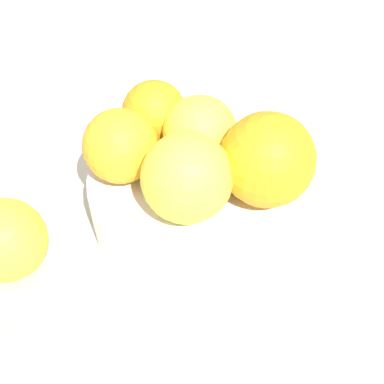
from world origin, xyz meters
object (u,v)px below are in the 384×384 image
at_px(orange_in_bowl_0, 201,133).
at_px(orange_in_bowl_4, 269,156).
at_px(orange_in_bowl_2, 120,146).
at_px(orange_in_bowl_3, 154,113).
at_px(fruit_bowl, 192,197).
at_px(orange_in_bowl_1, 187,178).
at_px(orange_loose_0, 5,240).

xyz_separation_m(orange_in_bowl_0, orange_in_bowl_4, (0.06, -0.02, 0.01)).
relative_size(orange_in_bowl_2, orange_in_bowl_3, 1.09).
height_order(fruit_bowl, orange_in_bowl_0, orange_in_bowl_0).
bearing_deg(orange_in_bowl_0, orange_in_bowl_3, 162.31).
height_order(orange_in_bowl_0, orange_in_bowl_1, orange_in_bowl_1).
bearing_deg(orange_in_bowl_1, orange_loose_0, -153.79).
height_order(orange_in_bowl_1, orange_in_bowl_2, orange_in_bowl_1).
bearing_deg(orange_loose_0, orange_in_bowl_2, 51.80).
bearing_deg(fruit_bowl, orange_in_bowl_4, 4.32).
bearing_deg(orange_in_bowl_2, orange_in_bowl_1, -18.03).
bearing_deg(orange_in_bowl_3, orange_in_bowl_0, -17.69).
relative_size(orange_in_bowl_3, orange_in_bowl_4, 0.76).
xyz_separation_m(fruit_bowl, orange_in_bowl_2, (-0.06, -0.02, 0.06)).
xyz_separation_m(fruit_bowl, orange_in_bowl_3, (-0.05, 0.04, 0.06)).
bearing_deg(orange_in_bowl_0, orange_loose_0, -135.50).
distance_m(orange_in_bowl_1, orange_in_bowl_2, 0.07).
bearing_deg(orange_in_bowl_2, orange_in_bowl_4, 9.81).
bearing_deg(orange_in_bowl_4, fruit_bowl, -175.68).
height_order(orange_in_bowl_1, orange_in_bowl_3, orange_in_bowl_1).
xyz_separation_m(orange_in_bowl_1, orange_loose_0, (-0.14, -0.07, -0.05)).
distance_m(orange_in_bowl_0, orange_loose_0, 0.19).
distance_m(fruit_bowl, orange_in_bowl_4, 0.09).
xyz_separation_m(orange_in_bowl_0, orange_in_bowl_3, (-0.05, 0.02, -0.00)).
height_order(fruit_bowl, orange_loose_0, orange_loose_0).
height_order(orange_in_bowl_2, orange_in_bowl_3, orange_in_bowl_2).
xyz_separation_m(orange_in_bowl_3, orange_in_bowl_4, (0.11, -0.03, 0.01)).
relative_size(orange_in_bowl_1, orange_in_bowl_4, 0.94).
bearing_deg(orange_in_bowl_1, orange_in_bowl_4, 37.83).
relative_size(orange_in_bowl_0, orange_in_bowl_2, 1.01).
distance_m(orange_in_bowl_0, orange_in_bowl_1, 0.06).
relative_size(fruit_bowl, orange_in_bowl_2, 2.87).
distance_m(orange_in_bowl_0, orange_in_bowl_2, 0.07).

